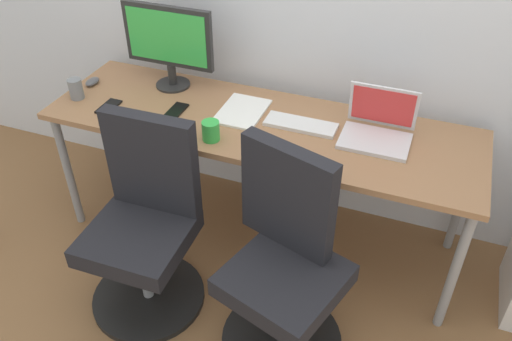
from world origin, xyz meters
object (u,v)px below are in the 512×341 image
Objects in this scene: desktop_monitor at (168,41)px; coffee_mug at (211,131)px; office_chair_left at (145,227)px; office_chair_right at (285,267)px; open_laptop at (378,127)px.

desktop_monitor is 5.22× the size of coffee_mug.
office_chair_left is 1.96× the size of desktop_monitor.
office_chair_right is 10.22× the size of coffee_mug.
office_chair_right reaches higher than coffee_mug.
open_laptop is at bearing -5.47° from desktop_monitor.
office_chair_left is 0.95m from desktop_monitor.
open_laptop is (0.88, 0.63, 0.36)m from office_chair_left.
office_chair_left and office_chair_right have the same top height.
coffee_mug is at bearing -157.64° from open_laptop.
office_chair_left is 0.53m from coffee_mug.
open_laptop is at bearing 70.79° from office_chair_right.
office_chair_right is (0.66, -0.00, 0.00)m from office_chair_left.
coffee_mug is at bearing 143.99° from office_chair_right.
desktop_monitor is 1.55× the size of open_laptop.
office_chair_left is at bearing 179.75° from office_chair_right.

